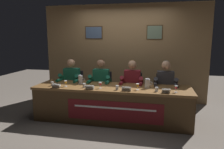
# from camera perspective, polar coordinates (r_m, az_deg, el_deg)

# --- Properties ---
(ground_plane) EXTENTS (12.00, 12.00, 0.00)m
(ground_plane) POSITION_cam_1_polar(r_m,az_deg,el_deg) (4.63, 0.00, -11.96)
(ground_plane) COLOR #70665B
(wall_back_panelled) EXTENTS (4.43, 0.14, 2.60)m
(wall_back_panelled) POSITION_cam_1_polar(r_m,az_deg,el_deg) (5.81, 3.11, 5.79)
(wall_back_panelled) COLOR #937047
(wall_back_panelled) RESTS_ON ground_plane
(conference_table) EXTENTS (3.23, 0.89, 0.72)m
(conference_table) POSITION_cam_1_polar(r_m,az_deg,el_deg) (4.36, -0.27, -6.37)
(conference_table) COLOR brown
(conference_table) RESTS_ON ground_plane
(chair_far_left) EXTENTS (0.44, 0.45, 0.91)m
(chair_far_left) POSITION_cam_1_polar(r_m,az_deg,el_deg) (5.37, -10.17, -4.03)
(chair_far_left) COLOR black
(chair_far_left) RESTS_ON ground_plane
(panelist_far_left) EXTENTS (0.51, 0.48, 1.23)m
(panelist_far_left) POSITION_cam_1_polar(r_m,az_deg,el_deg) (5.13, -11.10, -1.55)
(panelist_far_left) COLOR black
(panelist_far_left) RESTS_ON ground_plane
(nameplate_far_left) EXTENTS (0.17, 0.06, 0.08)m
(nameplate_far_left) POSITION_cam_1_polar(r_m,az_deg,el_deg) (4.42, -14.84, -2.97)
(nameplate_far_left) COLOR white
(nameplate_far_left) RESTS_ON conference_table
(juice_glass_far_left) EXTENTS (0.06, 0.06, 0.12)m
(juice_glass_far_left) POSITION_cam_1_polar(r_m,az_deg,el_deg) (4.48, -12.40, -2.09)
(juice_glass_far_left) COLOR white
(juice_glass_far_left) RESTS_ON conference_table
(water_cup_far_left) EXTENTS (0.06, 0.06, 0.08)m
(water_cup_far_left) POSITION_cam_1_polar(r_m,az_deg,el_deg) (4.62, -15.81, -2.48)
(water_cup_far_left) COLOR silver
(water_cup_far_left) RESTS_ON conference_table
(chair_center_left) EXTENTS (0.44, 0.45, 0.91)m
(chair_center_left) POSITION_cam_1_polar(r_m,az_deg,el_deg) (5.15, -2.57, -4.50)
(chair_center_left) COLOR black
(chair_center_left) RESTS_ON ground_plane
(panelist_center_left) EXTENTS (0.51, 0.48, 1.23)m
(panelist_center_left) POSITION_cam_1_polar(r_m,az_deg,el_deg) (4.89, -3.17, -1.94)
(panelist_center_left) COLOR black
(panelist_center_left) RESTS_ON ground_plane
(nameplate_center_left) EXTENTS (0.17, 0.06, 0.08)m
(nameplate_center_left) POSITION_cam_1_polar(r_m,az_deg,el_deg) (4.17, -6.07, -3.47)
(nameplate_center_left) COLOR white
(nameplate_center_left) RESTS_ON conference_table
(juice_glass_center_left) EXTENTS (0.06, 0.06, 0.12)m
(juice_glass_center_left) POSITION_cam_1_polar(r_m,az_deg,el_deg) (4.23, -3.16, -2.59)
(juice_glass_center_left) COLOR white
(juice_glass_center_left) RESTS_ON conference_table
(water_cup_center_left) EXTENTS (0.06, 0.06, 0.08)m
(water_cup_center_left) POSITION_cam_1_polar(r_m,az_deg,el_deg) (4.34, -7.51, -3.00)
(water_cup_center_left) COLOR silver
(water_cup_center_left) RESTS_ON conference_table
(chair_center_right) EXTENTS (0.44, 0.45, 0.91)m
(chair_center_right) POSITION_cam_1_polar(r_m,az_deg,el_deg) (5.02, 5.58, -4.91)
(chair_center_right) COLOR black
(chair_center_right) RESTS_ON ground_plane
(panelist_center_right) EXTENTS (0.51, 0.48, 1.23)m
(panelist_center_right) POSITION_cam_1_polar(r_m,az_deg,el_deg) (4.76, 5.37, -2.31)
(panelist_center_right) COLOR black
(panelist_center_right) RESTS_ON ground_plane
(nameplate_center_right) EXTENTS (0.18, 0.06, 0.08)m
(nameplate_center_right) POSITION_cam_1_polar(r_m,az_deg,el_deg) (4.03, 3.91, -3.91)
(nameplate_center_right) COLOR white
(nameplate_center_right) RESTS_ON conference_table
(juice_glass_center_right) EXTENTS (0.06, 0.06, 0.12)m
(juice_glass_center_right) POSITION_cam_1_polar(r_m,az_deg,el_deg) (4.13, 6.95, -2.97)
(juice_glass_center_right) COLOR white
(juice_glass_center_right) RESTS_ON conference_table
(water_cup_center_right) EXTENTS (0.06, 0.06, 0.08)m
(water_cup_center_right) POSITION_cam_1_polar(r_m,az_deg,el_deg) (4.11, 1.39, -3.64)
(water_cup_center_right) COLOR silver
(water_cup_center_right) RESTS_ON conference_table
(chair_far_right) EXTENTS (0.44, 0.45, 0.91)m
(chair_far_right) POSITION_cam_1_polar(r_m,az_deg,el_deg) (5.00, 13.99, -5.23)
(chair_far_right) COLOR black
(chair_far_right) RESTS_ON ground_plane
(panelist_far_right) EXTENTS (0.51, 0.48, 1.23)m
(panelist_far_right) POSITION_cam_1_polar(r_m,az_deg,el_deg) (4.74, 14.21, -2.63)
(panelist_far_right) COLOR black
(panelist_far_right) RESTS_ON ground_plane
(nameplate_far_right) EXTENTS (0.15, 0.06, 0.08)m
(nameplate_far_right) POSITION_cam_1_polar(r_m,az_deg,el_deg) (4.00, 14.37, -4.32)
(nameplate_far_right) COLOR white
(nameplate_far_right) RESTS_ON conference_table
(juice_glass_far_right) EXTENTS (0.06, 0.06, 0.12)m
(juice_glass_far_right) POSITION_cam_1_polar(r_m,az_deg,el_deg) (4.10, 16.93, -3.43)
(juice_glass_far_right) COLOR white
(juice_glass_far_right) RESTS_ON conference_table
(water_cup_far_right) EXTENTS (0.06, 0.06, 0.08)m
(water_cup_far_right) POSITION_cam_1_polar(r_m,az_deg,el_deg) (4.07, 11.95, -3.99)
(water_cup_far_right) COLOR silver
(water_cup_far_right) RESTS_ON conference_table
(water_pitcher_left_side) EXTENTS (0.15, 0.10, 0.21)m
(water_pitcher_left_side) POSITION_cam_1_polar(r_m,az_deg,el_deg) (4.67, -8.50, -1.36)
(water_pitcher_left_side) COLOR silver
(water_pitcher_left_side) RESTS_ON conference_table
(water_pitcher_right_side) EXTENTS (0.15, 0.10, 0.21)m
(water_pitcher_right_side) POSITION_cam_1_polar(r_m,az_deg,el_deg) (4.29, 9.54, -2.40)
(water_pitcher_right_side) COLOR silver
(water_pitcher_right_side) RESTS_ON conference_table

